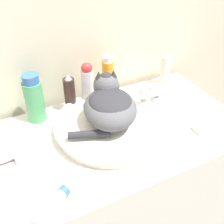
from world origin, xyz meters
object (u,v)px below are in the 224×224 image
(shampoo_bottle_tall, at_px, (108,79))
(soap_bar, at_px, (203,127))
(mouthwash_bottle, at_px, (34,99))
(cat, at_px, (109,103))
(hairspray_can_black, at_px, (70,94))
(deodorant_stick, at_px, (165,69))
(hair_dryer, at_px, (2,154))
(cream_tube, at_px, (51,205))
(faucet, at_px, (154,93))
(lotion_bottle_white, at_px, (88,85))

(shampoo_bottle_tall, distance_m, soap_bar, 0.45)
(mouthwash_bottle, bearing_deg, soap_bar, -32.72)
(cat, distance_m, hairspray_can_black, 0.21)
(deodorant_stick, distance_m, hair_dryer, 0.82)
(cat, bearing_deg, deodorant_stick, -47.09)
(mouthwash_bottle, xyz_separation_m, hairspray_can_black, (0.15, 0.00, -0.02))
(deodorant_stick, height_order, cream_tube, deodorant_stick)
(faucet, distance_m, soap_bar, 0.25)
(deodorant_stick, relative_size, hairspray_can_black, 0.93)
(mouthwash_bottle, distance_m, soap_bar, 0.68)
(mouthwash_bottle, bearing_deg, cat, -38.01)
(faucet, distance_m, mouthwash_bottle, 0.50)
(lotion_bottle_white, xyz_separation_m, hairspray_can_black, (-0.08, -0.00, -0.02))
(faucet, relative_size, deodorant_stick, 0.82)
(faucet, xyz_separation_m, soap_bar, (0.09, -0.23, -0.05))
(faucet, bearing_deg, soap_bar, 96.73)
(hair_dryer, xyz_separation_m, soap_bar, (0.74, -0.18, -0.02))
(cat, distance_m, cream_tube, 0.42)
(lotion_bottle_white, relative_size, hairspray_can_black, 1.19)
(soap_bar, bearing_deg, cat, 151.63)
(mouthwash_bottle, xyz_separation_m, soap_bar, (0.57, -0.36, -0.09))
(cream_tube, bearing_deg, hair_dryer, 109.25)
(deodorant_stick, xyz_separation_m, hairspray_can_black, (-0.49, 0.00, -0.00))
(lotion_bottle_white, xyz_separation_m, shampoo_bottle_tall, (0.10, -0.00, 0.00))
(cat, relative_size, lotion_bottle_white, 1.55)
(deodorant_stick, bearing_deg, cream_tube, -147.87)
(cat, relative_size, deodorant_stick, 1.99)
(cream_tube, bearing_deg, lotion_bottle_white, 55.52)
(mouthwash_bottle, bearing_deg, lotion_bottle_white, 0.00)
(cat, height_order, soap_bar, cat)
(hair_dryer, bearing_deg, cat, 174.17)
(cat, bearing_deg, shampoo_bottle_tall, -7.18)
(mouthwash_bottle, bearing_deg, cream_tube, -99.71)
(cat, height_order, shampoo_bottle_tall, cat)
(faucet, bearing_deg, cat, -2.95)
(shampoo_bottle_tall, bearing_deg, deodorant_stick, 0.00)
(cat, xyz_separation_m, faucet, (0.24, 0.05, -0.05))
(faucet, xyz_separation_m, hairspray_can_black, (-0.33, 0.14, 0.01))
(faucet, xyz_separation_m, hair_dryer, (-0.65, -0.04, -0.04))
(deodorant_stick, height_order, soap_bar, deodorant_stick)
(cat, bearing_deg, hair_dryer, 106.60)
(deodorant_stick, height_order, shampoo_bottle_tall, shampoo_bottle_tall)
(cream_tube, xyz_separation_m, hair_dryer, (-0.09, 0.26, 0.01))
(soap_bar, bearing_deg, deodorant_stick, 79.56)
(deodorant_stick, relative_size, mouthwash_bottle, 0.77)
(hairspray_can_black, bearing_deg, hair_dryer, -150.06)
(mouthwash_bottle, distance_m, shampoo_bottle_tall, 0.33)
(hairspray_can_black, bearing_deg, soap_bar, -40.95)
(mouthwash_bottle, relative_size, shampoo_bottle_tall, 0.98)
(hairspray_can_black, bearing_deg, cream_tube, -116.62)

